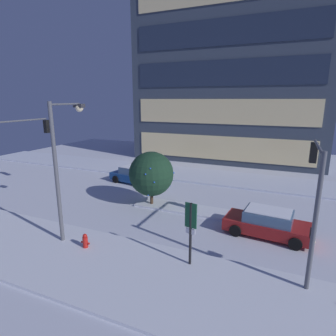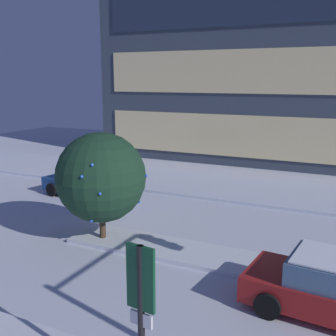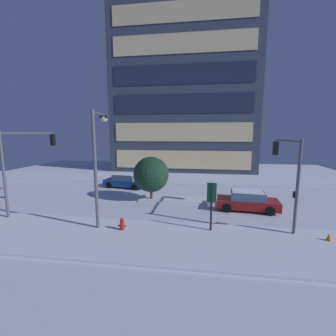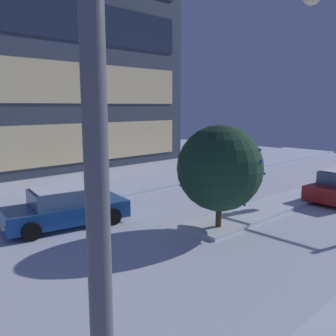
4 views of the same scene
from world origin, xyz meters
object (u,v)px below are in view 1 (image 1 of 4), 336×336
Objects in this scene: traffic_light_corner_near_right at (315,184)px; parking_info_sign at (191,227)px; traffic_light_corner_near_left at (13,144)px; fire_hydrant at (85,242)px; car_near at (268,223)px; decorated_tree_median at (151,174)px; street_lamp_arched at (64,151)px; car_far at (135,175)px.

traffic_light_corner_near_right is 5.55m from parking_info_sign.
traffic_light_corner_near_left is at bearing 88.40° from traffic_light_corner_near_right.
traffic_light_corner_near_left reaches higher than fire_hydrant.
car_near is 9.79m from fire_hydrant.
fire_hydrant is at bearing -110.95° from traffic_light_corner_near_left.
decorated_tree_median is (8.89, 3.50, -2.03)m from traffic_light_corner_near_left.
car_near is at bearing -75.03° from street_lamp_arched.
car_near is 5.55× the size of fire_hydrant.
street_lamp_arched is (-9.98, -4.35, 4.07)m from car_near.
car_near is 0.79× the size of traffic_light_corner_near_left.
traffic_light_corner_near_left is at bearing 67.02° from car_far.
traffic_light_corner_near_right reaches higher than car_near.
parking_info_sign is 0.78× the size of decorated_tree_median.
street_lamp_arched is 7.57m from parking_info_sign.
car_near is 5.57m from parking_info_sign.
decorated_tree_median reaches higher than car_near.
traffic_light_corner_near_left is 9.77m from decorated_tree_median.
car_far is at bearing 107.55° from fire_hydrant.
street_lamp_arched reaches higher than traffic_light_corner_near_left.
car_near reaches higher than fire_hydrant.
street_lamp_arched is (1.80, -10.23, 4.07)m from car_far.
car_far is 10.02m from traffic_light_corner_near_left.
traffic_light_corner_near_right is 1.45× the size of decorated_tree_median.
fire_hydrant is (-8.26, -5.25, -0.29)m from car_near.
street_lamp_arched is 6.70m from decorated_tree_median.
street_lamp_arched is 4.77m from fire_hydrant.
parking_info_sign is at bearing -50.76° from decorated_tree_median.
street_lamp_arched reaches higher than car_near.
traffic_light_corner_near_right is at bearing -48.70° from car_near.
car_far is (-11.78, 5.88, -0.00)m from car_near.
traffic_light_corner_near_left is at bearing -167.95° from car_near.
fire_hydrant is (-10.06, -2.76, -3.48)m from traffic_light_corner_near_right.
fire_hydrant is 7.05m from decorated_tree_median.
fire_hydrant is (8.57, -3.28, -3.93)m from traffic_light_corner_near_left.
street_lamp_arched reaches higher than fire_hydrant.
street_lamp_arched is 1.87× the size of decorated_tree_median.
street_lamp_arched is 8.36× the size of fire_hydrant.
decorated_tree_median is (-4.97, 6.09, 0.37)m from parking_info_sign.
traffic_light_corner_near_left is at bearing 62.23° from street_lamp_arched.
street_lamp_arched is at bearing -151.06° from car_near.
fire_hydrant is at bearing -126.12° from street_lamp_arched.
car_near is 4.43m from traffic_light_corner_near_right.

